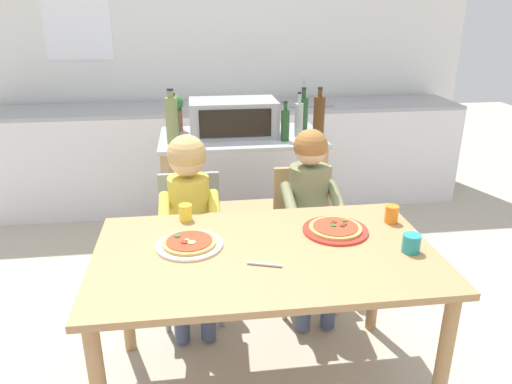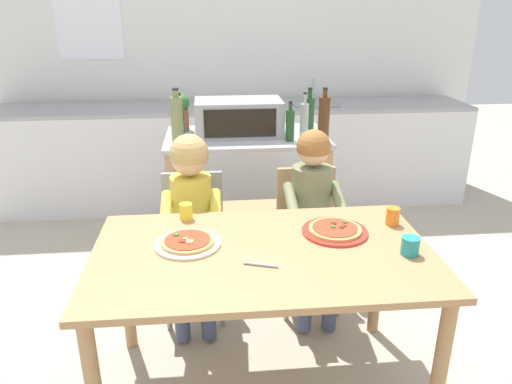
# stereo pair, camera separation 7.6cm
# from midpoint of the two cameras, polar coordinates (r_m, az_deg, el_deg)

# --- Properties ---
(ground_plane) EXTENTS (10.81, 10.81, 0.00)m
(ground_plane) POSITION_cam_midpoint_polar(r_m,az_deg,el_deg) (3.36, -2.44, -9.26)
(ground_plane) COLOR #B7AD99
(back_wall_tiled) EXTENTS (4.58, 0.14, 2.70)m
(back_wall_tiled) POSITION_cam_midpoint_polar(r_m,az_deg,el_deg) (4.58, -4.80, 16.81)
(back_wall_tiled) COLOR white
(back_wall_tiled) RESTS_ON ground
(kitchen_counter) EXTENTS (4.12, 0.60, 1.09)m
(kitchen_counter) POSITION_cam_midpoint_polar(r_m,az_deg,el_deg) (4.35, -4.07, 4.37)
(kitchen_counter) COLOR silver
(kitchen_counter) RESTS_ON ground
(kitchen_island_cart) EXTENTS (1.05, 0.62, 0.90)m
(kitchen_island_cart) POSITION_cam_midpoint_polar(r_m,az_deg,el_deg) (3.28, -2.39, 1.64)
(kitchen_island_cart) COLOR #B7BABF
(kitchen_island_cart) RESTS_ON ground
(toaster_oven) EXTENTS (0.56, 0.34, 0.23)m
(toaster_oven) POSITION_cam_midpoint_polar(r_m,az_deg,el_deg) (3.18, -3.41, 8.73)
(toaster_oven) COLOR #999BA0
(toaster_oven) RESTS_ON kitchen_island_cart
(bottle_slim_sauce) EXTENTS (0.05, 0.05, 0.28)m
(bottle_slim_sauce) POSITION_cam_midpoint_polar(r_m,az_deg,el_deg) (3.16, -10.27, 8.26)
(bottle_slim_sauce) COLOR #1E4723
(bottle_slim_sauce) RESTS_ON kitchen_island_cart
(bottle_brown_beer) EXTENTS (0.06, 0.06, 0.29)m
(bottle_brown_beer) POSITION_cam_midpoint_polar(r_m,az_deg,el_deg) (3.33, 4.93, 9.30)
(bottle_brown_beer) COLOR #1E4723
(bottle_brown_beer) RESTS_ON kitchen_island_cart
(bottle_tall_green_wine) EXTENTS (0.07, 0.07, 0.34)m
(bottle_tall_green_wine) POSITION_cam_midpoint_polar(r_m,az_deg,el_deg) (3.02, 6.69, 8.57)
(bottle_tall_green_wine) COLOR #4C2D14
(bottle_tall_green_wine) RESTS_ON kitchen_island_cart
(bottle_squat_spirits) EXTENTS (0.05, 0.05, 0.25)m
(bottle_squat_spirits) POSITION_cam_midpoint_polar(r_m,az_deg,el_deg) (3.05, 2.73, 7.96)
(bottle_squat_spirits) COLOR #1E4723
(bottle_squat_spirits) RESTS_ON kitchen_island_cart
(bottle_dark_olive_oil) EXTENTS (0.05, 0.05, 0.29)m
(bottle_dark_olive_oil) POSITION_cam_midpoint_polar(r_m,az_deg,el_deg) (3.16, 4.37, 8.59)
(bottle_dark_olive_oil) COLOR #ADB7B2
(bottle_dark_olive_oil) RESTS_ON kitchen_island_cart
(bottle_clear_vinegar) EXTENTS (0.08, 0.08, 0.34)m
(bottle_clear_vinegar) POSITION_cam_midpoint_polar(r_m,az_deg,el_deg) (3.02, -10.61, 8.38)
(bottle_clear_vinegar) COLOR olive
(bottle_clear_vinegar) RESTS_ON kitchen_island_cart
(potted_herb_plant) EXTENTS (0.12, 0.12, 0.25)m
(potted_herb_plant) POSITION_cam_midpoint_polar(r_m,az_deg,el_deg) (3.34, -10.22, 9.39)
(potted_herb_plant) COLOR #9E5B3D
(potted_herb_plant) RESTS_ON kitchen_island_cart
(dining_table) EXTENTS (1.44, 0.86, 0.73)m
(dining_table) POSITION_cam_midpoint_polar(r_m,az_deg,el_deg) (2.11, 0.04, -9.15)
(dining_table) COLOR #AD7F51
(dining_table) RESTS_ON ground
(dining_chair_left) EXTENTS (0.36, 0.36, 0.81)m
(dining_chair_left) POSITION_cam_midpoint_polar(r_m,az_deg,el_deg) (2.79, -8.42, -5.07)
(dining_chair_left) COLOR gray
(dining_chair_left) RESTS_ON ground
(dining_chair_right) EXTENTS (0.36, 0.36, 0.81)m
(dining_chair_right) POSITION_cam_midpoint_polar(r_m,az_deg,el_deg) (2.87, 4.99, -4.14)
(dining_chair_right) COLOR tan
(dining_chair_right) RESTS_ON ground
(child_in_yellow_shirt) EXTENTS (0.32, 0.42, 1.06)m
(child_in_yellow_shirt) POSITION_cam_midpoint_polar(r_m,az_deg,el_deg) (2.59, -8.69, -1.87)
(child_in_yellow_shirt) COLOR #424C6B
(child_in_yellow_shirt) RESTS_ON ground
(child_in_olive_shirt) EXTENTS (0.32, 0.42, 1.07)m
(child_in_olive_shirt) POSITION_cam_midpoint_polar(r_m,az_deg,el_deg) (2.68, 5.67, -1.35)
(child_in_olive_shirt) COLOR #424C6B
(child_in_olive_shirt) RESTS_ON ground
(pizza_plate_cream) EXTENTS (0.29, 0.29, 0.03)m
(pizza_plate_cream) POSITION_cam_midpoint_polar(r_m,az_deg,el_deg) (2.12, -8.89, -6.05)
(pizza_plate_cream) COLOR beige
(pizza_plate_cream) RESTS_ON dining_table
(pizza_plate_red_rimmed) EXTENTS (0.30, 0.30, 0.03)m
(pizza_plate_red_rimmed) POSITION_cam_midpoint_polar(r_m,az_deg,el_deg) (2.24, 8.38, -4.36)
(pizza_plate_red_rimmed) COLOR red
(pizza_plate_red_rimmed) RESTS_ON dining_table
(drinking_cup_orange) EXTENTS (0.06, 0.06, 0.08)m
(drinking_cup_orange) POSITION_cam_midpoint_polar(r_m,az_deg,el_deg) (2.38, 14.81, -2.55)
(drinking_cup_orange) COLOR orange
(drinking_cup_orange) RESTS_ON dining_table
(drinking_cup_teal) EXTENTS (0.08, 0.08, 0.08)m
(drinking_cup_teal) POSITION_cam_midpoint_polar(r_m,az_deg,el_deg) (2.13, 16.85, -5.81)
(drinking_cup_teal) COLOR teal
(drinking_cup_teal) RESTS_ON dining_table
(drinking_cup_yellow) EXTENTS (0.06, 0.06, 0.08)m
(drinking_cup_yellow) POSITION_cam_midpoint_polar(r_m,az_deg,el_deg) (2.35, -9.22, -2.40)
(drinking_cup_yellow) COLOR yellow
(drinking_cup_yellow) RESTS_ON dining_table
(serving_spoon) EXTENTS (0.14, 0.06, 0.01)m
(serving_spoon) POSITION_cam_midpoint_polar(r_m,az_deg,el_deg) (1.95, -0.11, -8.55)
(serving_spoon) COLOR #B7BABF
(serving_spoon) RESTS_ON dining_table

